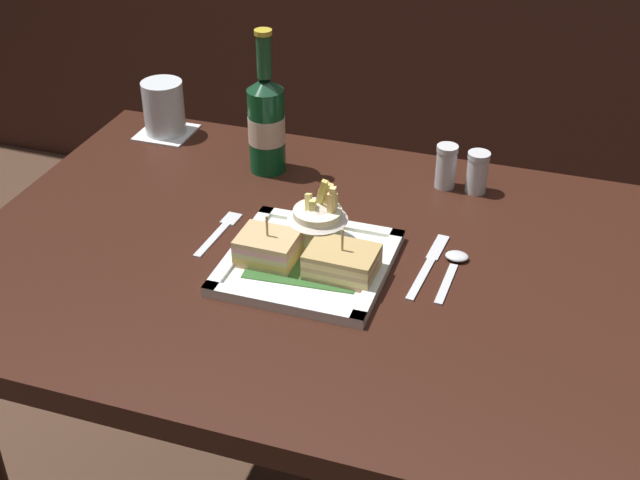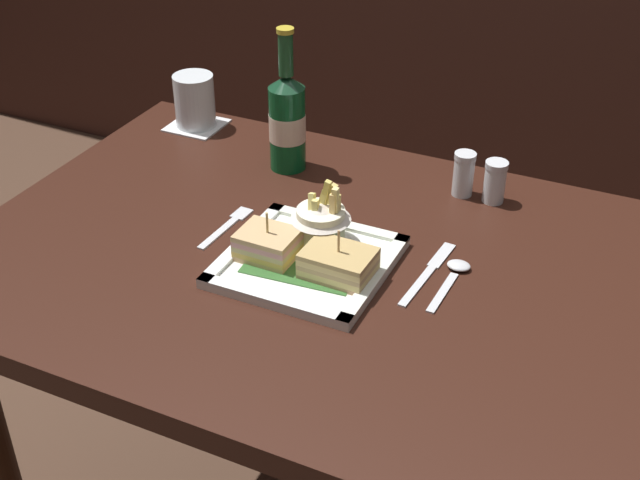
{
  "view_description": "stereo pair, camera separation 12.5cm",
  "coord_description": "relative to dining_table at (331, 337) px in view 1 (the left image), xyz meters",
  "views": [
    {
      "loc": [
        0.32,
        -1.01,
        1.48
      ],
      "look_at": [
        -0.01,
        -0.02,
        0.8
      ],
      "focal_mm": 47.91,
      "sensor_mm": 36.0,
      "label": 1
    },
    {
      "loc": [
        0.43,
        -0.96,
        1.48
      ],
      "look_at": [
        -0.01,
        -0.02,
        0.8
      ],
      "focal_mm": 47.91,
      "sensor_mm": 36.0,
      "label": 2
    }
  ],
  "objects": [
    {
      "name": "sandwich_half_left",
      "position": [
        -0.08,
        -0.05,
        0.18
      ],
      "size": [
        0.09,
        0.07,
        0.08
      ],
      "color": "tan",
      "rests_on": "square_plate"
    },
    {
      "name": "fries_cup",
      "position": [
        -0.03,
        0.02,
        0.2
      ],
      "size": [
        0.09,
        0.09,
        0.1
      ],
      "color": "#EDE9CD",
      "rests_on": "square_plate"
    },
    {
      "name": "spoon",
      "position": [
        0.18,
        0.04,
        0.16
      ],
      "size": [
        0.04,
        0.13,
        0.01
      ],
      "color": "silver",
      "rests_on": "dining_table"
    },
    {
      "name": "beer_bottle",
      "position": [
        -0.19,
        0.23,
        0.24
      ],
      "size": [
        0.06,
        0.06,
        0.25
      ],
      "color": "#0C4C23",
      "rests_on": "dining_table"
    },
    {
      "name": "water_glass",
      "position": [
        -0.43,
        0.31,
        0.2
      ],
      "size": [
        0.08,
        0.08,
        0.1
      ],
      "color": "silver",
      "rests_on": "dining_table"
    },
    {
      "name": "pepper_shaker",
      "position": [
        0.17,
        0.27,
        0.18
      ],
      "size": [
        0.04,
        0.04,
        0.07
      ],
      "color": "silver",
      "rests_on": "dining_table"
    },
    {
      "name": "sandwich_half_right",
      "position": [
        0.03,
        -0.05,
        0.18
      ],
      "size": [
        0.1,
        0.08,
        0.08
      ],
      "color": "tan",
      "rests_on": "square_plate"
    },
    {
      "name": "fork",
      "position": [
        -0.19,
        0.02,
        0.15
      ],
      "size": [
        0.03,
        0.14,
        0.0
      ],
      "color": "silver",
      "rests_on": "dining_table"
    },
    {
      "name": "drink_coaster",
      "position": [
        -0.43,
        0.31,
        0.15
      ],
      "size": [
        0.1,
        0.1,
        0.0
      ],
      "primitive_type": "cube",
      "color": "silver",
      "rests_on": "dining_table"
    },
    {
      "name": "salt_shaker",
      "position": [
        0.12,
        0.27,
        0.18
      ],
      "size": [
        0.04,
        0.04,
        0.08
      ],
      "color": "silver",
      "rests_on": "dining_table"
    },
    {
      "name": "square_plate",
      "position": [
        -0.03,
        -0.03,
        0.16
      ],
      "size": [
        0.24,
        0.24,
        0.02
      ],
      "color": "white",
      "rests_on": "dining_table"
    },
    {
      "name": "knife",
      "position": [
        0.14,
        0.03,
        0.15
      ],
      "size": [
        0.03,
        0.18,
        0.0
      ],
      "color": "silver",
      "rests_on": "dining_table"
    },
    {
      "name": "dining_table",
      "position": [
        0.0,
        0.0,
        0.0
      ],
      "size": [
        1.12,
        0.76,
        0.76
      ],
      "color": "#341911",
      "rests_on": "ground_plane"
    }
  ]
}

